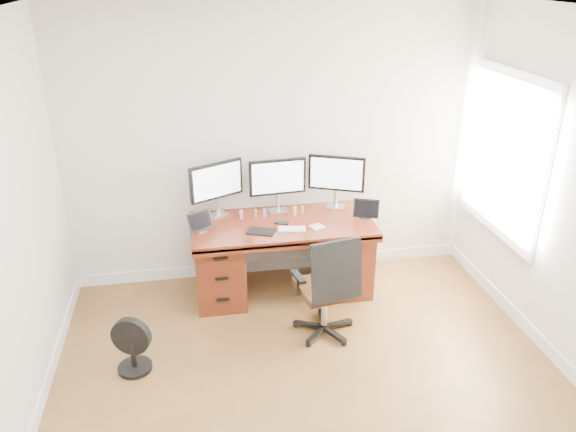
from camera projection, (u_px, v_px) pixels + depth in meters
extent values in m
plane|color=brown|center=(326.00, 426.00, 3.93)|extent=(4.50, 4.50, 0.00)
cube|color=silver|center=(274.00, 147.00, 5.40)|extent=(4.00, 0.10, 2.70)
cube|color=white|center=(504.00, 154.00, 5.02)|extent=(0.04, 1.30, 1.50)
cube|color=white|center=(502.00, 154.00, 5.02)|extent=(0.01, 1.15, 1.35)
cube|color=#562011|center=(282.00, 225.00, 5.25)|extent=(1.70, 0.80, 0.05)
cube|color=#562011|center=(219.00, 264.00, 5.33)|extent=(0.45, 0.70, 0.70)
cube|color=#562011|center=(342.00, 253.00, 5.53)|extent=(0.45, 0.70, 0.70)
cube|color=#41170B|center=(277.00, 233.00, 5.61)|extent=(0.74, 0.03, 0.40)
cylinder|color=black|center=(324.00, 328.00, 4.93)|extent=(0.60, 0.60, 0.07)
cylinder|color=silver|center=(324.00, 306.00, 4.84)|extent=(0.06, 0.06, 0.37)
cube|color=#3A2111|center=(325.00, 288.00, 4.76)|extent=(0.51, 0.50, 0.06)
cube|color=black|center=(336.00, 271.00, 4.48)|extent=(0.42, 0.12, 0.51)
cube|color=black|center=(298.00, 276.00, 4.62)|extent=(0.10, 0.23, 0.03)
cube|color=black|center=(352.00, 266.00, 4.78)|extent=(0.10, 0.23, 0.03)
cylinder|color=black|center=(135.00, 367.00, 4.48)|extent=(0.27, 0.27, 0.03)
cylinder|color=black|center=(133.00, 354.00, 4.42)|extent=(0.05, 0.05, 0.23)
cylinder|color=black|center=(131.00, 338.00, 4.36)|extent=(0.32, 0.17, 0.32)
cube|color=silver|center=(218.00, 215.00, 5.39)|extent=(0.22, 0.21, 0.01)
cylinder|color=silver|center=(218.00, 207.00, 5.35)|extent=(0.04, 0.04, 0.18)
cube|color=black|center=(216.00, 181.00, 5.24)|extent=(0.51, 0.28, 0.35)
cube|color=white|center=(217.00, 181.00, 5.23)|extent=(0.45, 0.23, 0.30)
cube|color=silver|center=(278.00, 211.00, 5.48)|extent=(0.19, 0.15, 0.01)
cylinder|color=silver|center=(278.00, 203.00, 5.44)|extent=(0.04, 0.04, 0.18)
cube|color=black|center=(277.00, 177.00, 5.34)|extent=(0.55, 0.08, 0.35)
cube|color=white|center=(278.00, 178.00, 5.32)|extent=(0.50, 0.04, 0.30)
cube|color=silver|center=(335.00, 206.00, 5.57)|extent=(0.22, 0.20, 0.01)
cylinder|color=silver|center=(336.00, 199.00, 5.54)|extent=(0.04, 0.04, 0.18)
cube|color=black|center=(337.00, 173.00, 5.43)|extent=(0.52, 0.25, 0.35)
cube|color=white|center=(336.00, 174.00, 5.41)|extent=(0.46, 0.21, 0.30)
cube|color=silver|center=(201.00, 230.00, 5.07)|extent=(0.13, 0.12, 0.01)
cube|color=black|center=(200.00, 221.00, 5.03)|extent=(0.24, 0.19, 0.17)
cube|color=silver|center=(366.00, 218.00, 5.32)|extent=(0.12, 0.11, 0.01)
cube|color=black|center=(367.00, 209.00, 5.28)|extent=(0.25, 0.15, 0.17)
cube|color=white|center=(292.00, 229.00, 5.09)|extent=(0.26, 0.15, 0.01)
cube|color=silver|center=(317.00, 227.00, 5.14)|extent=(0.15, 0.15, 0.01)
cube|color=black|center=(261.00, 231.00, 5.06)|extent=(0.29, 0.24, 0.01)
cube|color=black|center=(282.00, 223.00, 5.22)|extent=(0.15, 0.11, 0.01)
cylinder|color=pink|center=(241.00, 216.00, 5.30)|extent=(0.03, 0.03, 0.06)
sphere|color=pink|center=(241.00, 212.00, 5.29)|extent=(0.04, 0.04, 0.04)
cylinder|color=#8D5044|center=(256.00, 215.00, 5.32)|extent=(0.03, 0.03, 0.06)
sphere|color=#8D5044|center=(256.00, 211.00, 5.31)|extent=(0.04, 0.04, 0.04)
cylinder|color=#A16CDB|center=(265.00, 214.00, 5.34)|extent=(0.03, 0.03, 0.06)
sphere|color=#A16CDB|center=(265.00, 210.00, 5.32)|extent=(0.04, 0.04, 0.04)
cylinder|color=tan|center=(295.00, 212.00, 5.39)|extent=(0.03, 0.03, 0.06)
sphere|color=tan|center=(295.00, 208.00, 5.37)|extent=(0.04, 0.04, 0.04)
cylinder|color=#E56C48|center=(302.00, 212.00, 5.40)|extent=(0.03, 0.03, 0.06)
sphere|color=#E56C48|center=(302.00, 208.00, 5.38)|extent=(0.04, 0.04, 0.04)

